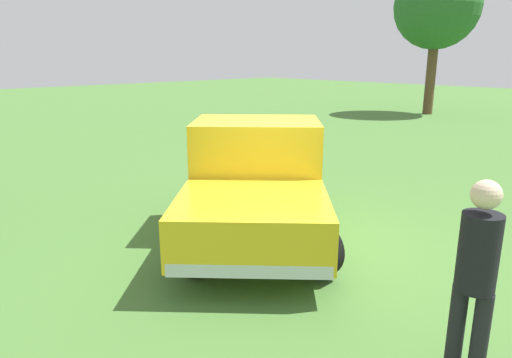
% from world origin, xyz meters
% --- Properties ---
extents(ground_plane, '(80.00, 80.00, 0.00)m').
position_xyz_m(ground_plane, '(0.00, 0.00, 0.00)').
color(ground_plane, '#477533').
extents(pickup_truck, '(4.56, 4.62, 1.78)m').
position_xyz_m(pickup_truck, '(-0.66, 0.01, 0.91)').
color(pickup_truck, black).
rests_on(pickup_truck, ground_plane).
extents(person_bystander, '(0.34, 0.32, 1.82)m').
position_xyz_m(person_bystander, '(3.18, -1.19, 1.04)').
color(person_bystander, black).
rests_on(person_bystander, ground_plane).
extents(tree_back_left, '(3.94, 3.94, 6.98)m').
position_xyz_m(tree_back_left, '(-6.14, 17.00, 4.97)').
color(tree_back_left, brown).
rests_on(tree_back_left, ground_plane).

